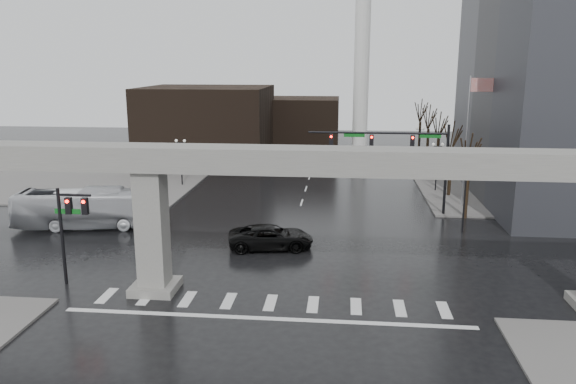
% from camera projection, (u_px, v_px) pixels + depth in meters
% --- Properties ---
extents(ground, '(160.00, 160.00, 0.00)m').
position_uv_depth(ground, '(273.00, 295.00, 32.61)').
color(ground, black).
rests_on(ground, ground).
extents(sidewalk_ne, '(28.00, 36.00, 0.15)m').
position_uv_depth(sidewalk_ne, '(535.00, 178.00, 64.92)').
color(sidewalk_ne, '#615F5D').
rests_on(sidewalk_ne, ground).
extents(sidewalk_nw, '(28.00, 36.00, 0.15)m').
position_uv_depth(sidewalk_nw, '(103.00, 169.00, 69.99)').
color(sidewalk_nw, '#615F5D').
rests_on(sidewalk_nw, ground).
extents(elevated_guideway, '(48.00, 2.60, 8.70)m').
position_uv_depth(elevated_guideway, '(295.00, 180.00, 30.91)').
color(elevated_guideway, gray).
rests_on(elevated_guideway, ground).
extents(building_far_left, '(16.00, 14.00, 10.00)m').
position_uv_depth(building_far_left, '(207.00, 125.00, 73.50)').
color(building_far_left, black).
rests_on(building_far_left, ground).
extents(building_far_mid, '(10.00, 10.00, 8.00)m').
position_uv_depth(building_far_mid, '(304.00, 126.00, 82.25)').
color(building_far_mid, black).
rests_on(building_far_mid, ground).
extents(smokestack, '(3.60, 3.60, 30.00)m').
position_uv_depth(smokestack, '(362.00, 60.00, 73.52)').
color(smokestack, silver).
rests_on(smokestack, ground).
extents(signal_mast_arm, '(12.12, 0.43, 8.00)m').
position_uv_depth(signal_mast_arm, '(403.00, 149.00, 48.60)').
color(signal_mast_arm, black).
rests_on(signal_mast_arm, ground).
extents(signal_left_pole, '(2.30, 0.30, 6.00)m').
position_uv_depth(signal_left_pole, '(69.00, 220.00, 33.35)').
color(signal_left_pole, black).
rests_on(signal_left_pole, ground).
extents(flagpole_assembly, '(2.06, 0.12, 12.00)m').
position_uv_depth(flagpole_assembly, '(471.00, 126.00, 50.70)').
color(flagpole_assembly, silver).
rests_on(flagpole_assembly, ground).
extents(lamp_right_0, '(1.22, 0.32, 5.11)m').
position_uv_depth(lamp_right_0, '(465.00, 189.00, 44.05)').
color(lamp_right_0, black).
rests_on(lamp_right_0, ground).
extents(lamp_right_1, '(1.22, 0.32, 5.11)m').
position_uv_depth(lamp_right_1, '(437.00, 159.00, 57.61)').
color(lamp_right_1, black).
rests_on(lamp_right_1, ground).
extents(lamp_right_2, '(1.22, 0.32, 5.11)m').
position_uv_depth(lamp_right_2, '(420.00, 140.00, 71.17)').
color(lamp_right_2, black).
rests_on(lamp_right_2, ground).
extents(lamp_left_0, '(1.22, 0.32, 5.11)m').
position_uv_depth(lamp_left_0, '(133.00, 182.00, 46.69)').
color(lamp_left_0, black).
rests_on(lamp_left_0, ground).
extents(lamp_left_1, '(1.22, 0.32, 5.11)m').
position_uv_depth(lamp_left_1, '(181.00, 154.00, 60.25)').
color(lamp_left_1, black).
rests_on(lamp_left_1, ground).
extents(lamp_left_2, '(1.22, 0.32, 5.11)m').
position_uv_depth(lamp_left_2, '(211.00, 137.00, 73.80)').
color(lamp_left_2, black).
rests_on(lamp_left_2, ground).
extents(tree_right_0, '(1.09, 1.58, 7.50)m').
position_uv_depth(tree_right_0, '(467.00, 187.00, 48.00)').
color(tree_right_0, black).
rests_on(tree_right_0, ground).
extents(tree_right_1, '(1.09, 1.61, 7.67)m').
position_uv_depth(tree_right_1, '(451.00, 168.00, 55.73)').
color(tree_right_1, black).
rests_on(tree_right_1, ground).
extents(tree_right_2, '(1.10, 1.63, 7.85)m').
position_uv_depth(tree_right_2, '(438.00, 155.00, 63.47)').
color(tree_right_2, black).
rests_on(tree_right_2, ground).
extents(tree_right_3, '(1.11, 1.66, 8.02)m').
position_uv_depth(tree_right_3, '(428.00, 144.00, 71.20)').
color(tree_right_3, black).
rests_on(tree_right_3, ground).
extents(tree_right_4, '(1.12, 1.69, 8.19)m').
position_uv_depth(tree_right_4, '(420.00, 135.00, 78.94)').
color(tree_right_4, black).
rests_on(tree_right_4, ground).
extents(pickup_truck, '(6.48, 3.74, 1.70)m').
position_uv_depth(pickup_truck, '(271.00, 237.00, 40.62)').
color(pickup_truck, black).
rests_on(pickup_truck, ground).
extents(city_bus, '(11.95, 4.46, 3.25)m').
position_uv_depth(city_bus, '(88.00, 208.00, 45.48)').
color(city_bus, silver).
rests_on(city_bus, ground).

